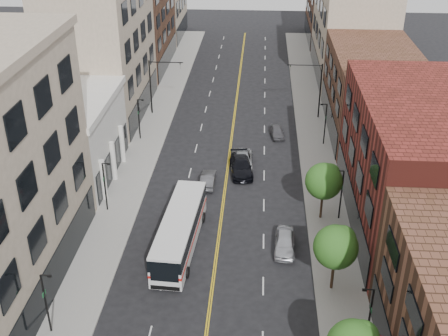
% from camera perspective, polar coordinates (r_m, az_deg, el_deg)
% --- Properties ---
extents(sidewalk_left, '(4.00, 110.00, 0.15)m').
position_cam_1_polar(sidewalk_left, '(64.20, -8.48, 1.02)').
color(sidewalk_left, gray).
rests_on(sidewalk_left, ground).
extents(sidewalk_right, '(4.00, 110.00, 0.15)m').
position_cam_1_polar(sidewalk_right, '(63.18, 9.55, 0.46)').
color(sidewalk_right, gray).
rests_on(sidewalk_right, ground).
extents(bldg_l_white, '(10.00, 14.00, 8.00)m').
position_cam_1_polar(bldg_l_white, '(60.93, -15.95, 2.75)').
color(bldg_l_white, silver).
rests_on(bldg_l_white, ground).
extents(bldg_l_far_a, '(10.00, 20.00, 18.00)m').
position_cam_1_polar(bldg_l_far_a, '(74.37, -12.37, 11.94)').
color(bldg_l_far_a, gray).
rests_on(bldg_l_far_a, ground).
extents(bldg_l_far_b, '(10.00, 20.00, 15.00)m').
position_cam_1_polar(bldg_l_far_b, '(93.48, -9.06, 14.59)').
color(bldg_l_far_b, brown).
rests_on(bldg_l_far_b, ground).
extents(bldg_r_mid, '(10.00, 22.00, 12.00)m').
position_cam_1_polar(bldg_r_mid, '(52.18, 18.71, 0.31)').
color(bldg_r_mid, '#571D17').
rests_on(bldg_r_mid, ground).
extents(bldg_r_far_a, '(10.00, 20.00, 10.00)m').
position_cam_1_polar(bldg_r_far_a, '(71.32, 14.87, 7.54)').
color(bldg_r_far_a, brown).
rests_on(bldg_r_far_a, ground).
extents(bldg_r_far_b, '(10.00, 22.00, 14.00)m').
position_cam_1_polar(bldg_r_far_b, '(90.51, 12.83, 13.46)').
color(bldg_r_far_b, gray).
rests_on(bldg_r_far_b, ground).
extents(bldg_r_far_c, '(10.00, 18.00, 11.00)m').
position_cam_1_polar(bldg_r_far_c, '(110.12, 11.34, 15.40)').
color(bldg_r_far_c, brown).
rests_on(bldg_r_far_c, ground).
extents(tree_r_2, '(3.40, 3.40, 5.59)m').
position_cam_1_polar(tree_r_2, '(43.28, 11.40, -7.74)').
color(tree_r_2, black).
rests_on(tree_r_2, sidewalk_right).
extents(tree_r_3, '(3.40, 3.40, 5.59)m').
position_cam_1_polar(tree_r_3, '(51.65, 10.20, -1.21)').
color(tree_r_3, black).
rests_on(tree_r_3, sidewalk_right).
extents(lamp_l_1, '(0.81, 0.55, 5.05)m').
position_cam_1_polar(lamp_l_1, '(41.36, -17.63, -12.68)').
color(lamp_l_1, black).
rests_on(lamp_l_1, sidewalk_left).
extents(lamp_l_2, '(0.81, 0.55, 5.05)m').
position_cam_1_polar(lamp_l_2, '(53.70, -11.99, -1.59)').
color(lamp_l_2, black).
rests_on(lamp_l_2, sidewalk_left).
extents(lamp_l_3, '(0.81, 0.55, 5.05)m').
position_cam_1_polar(lamp_l_3, '(67.59, -8.61, 5.17)').
color(lamp_l_3, black).
rests_on(lamp_l_3, sidewalk_left).
extents(lamp_r_1, '(0.81, 0.55, 5.05)m').
position_cam_1_polar(lamp_r_1, '(39.62, 14.52, -14.28)').
color(lamp_r_1, black).
rests_on(lamp_r_1, sidewalk_right).
extents(lamp_r_2, '(0.81, 0.55, 5.05)m').
position_cam_1_polar(lamp_r_2, '(52.37, 11.80, -2.40)').
color(lamp_r_2, black).
rests_on(lamp_r_2, sidewalk_right).
extents(lamp_r_3, '(0.81, 0.55, 5.05)m').
position_cam_1_polar(lamp_r_3, '(66.54, 10.22, 4.65)').
color(lamp_r_3, black).
rests_on(lamp_r_3, sidewalk_right).
extents(signal_mast_left, '(4.49, 0.18, 7.20)m').
position_cam_1_polar(signal_mast_left, '(74.15, -6.95, 8.79)').
color(signal_mast_left, black).
rests_on(signal_mast_left, sidewalk_left).
extents(signal_mast_right, '(4.49, 0.18, 7.20)m').
position_cam_1_polar(signal_mast_right, '(73.25, 9.23, 8.39)').
color(signal_mast_right, black).
rests_on(signal_mast_right, sidewalk_right).
extents(city_bus, '(3.49, 12.30, 3.13)m').
position_cam_1_polar(city_bus, '(48.43, -4.50, -6.21)').
color(city_bus, silver).
rests_on(city_bus, ground).
extents(car_parked_far, '(2.01, 4.51, 1.51)m').
position_cam_1_polar(car_parked_far, '(48.81, 6.19, -7.52)').
color(car_parked_far, '#B5B7BE').
rests_on(car_parked_far, ground).
extents(car_lane_behind, '(1.44, 4.08, 1.34)m').
position_cam_1_polar(car_lane_behind, '(58.00, -1.63, -1.14)').
color(car_lane_behind, '#444449').
rests_on(car_lane_behind, ground).
extents(car_lane_a, '(2.97, 5.76, 1.60)m').
position_cam_1_polar(car_lane_a, '(60.24, 1.75, 0.19)').
color(car_lane_a, black).
rests_on(car_lane_a, ground).
extents(car_lane_b, '(2.55, 5.22, 1.43)m').
position_cam_1_polar(car_lane_b, '(61.66, 1.85, 0.80)').
color(car_lane_b, '#AAADB2').
rests_on(car_lane_b, ground).
extents(car_lane_c, '(1.97, 3.89, 1.27)m').
position_cam_1_polar(car_lane_c, '(68.90, 5.40, 3.71)').
color(car_lane_c, '#535257').
rests_on(car_lane_c, ground).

